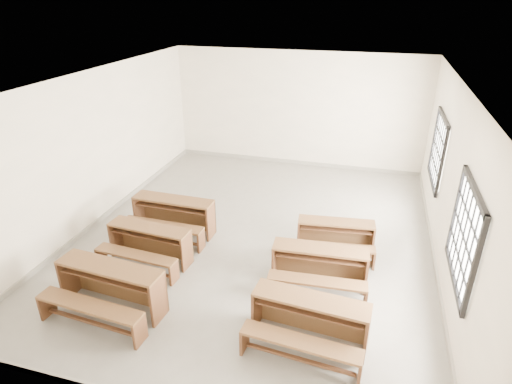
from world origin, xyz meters
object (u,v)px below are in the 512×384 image
(desk_set_0, at_px, (109,285))
(desk_set_3, at_px, (309,319))
(desk_set_2, at_px, (173,214))
(desk_set_5, at_px, (335,235))
(desk_set_1, at_px, (149,242))
(desk_set_4, at_px, (319,264))

(desk_set_0, distance_m, desk_set_3, 3.13)
(desk_set_2, distance_m, desk_set_5, 3.33)
(desk_set_1, xyz_separation_m, desk_set_5, (3.30, 1.24, -0.03))
(desk_set_4, bearing_deg, desk_set_3, -91.58)
(desk_set_2, xyz_separation_m, desk_set_4, (3.18, -0.95, -0.02))
(desk_set_1, distance_m, desk_set_3, 3.44)
(desk_set_1, relative_size, desk_set_5, 1.07)
(desk_set_4, relative_size, desk_set_5, 1.08)
(desk_set_4, distance_m, desk_set_5, 1.13)
(desk_set_2, xyz_separation_m, desk_set_3, (3.22, -2.32, -0.01))
(desk_set_4, height_order, desk_set_5, desk_set_4)
(desk_set_2, bearing_deg, desk_set_4, -15.57)
(desk_set_0, bearing_deg, desk_set_3, 7.06)
(desk_set_5, bearing_deg, desk_set_0, -147.31)
(desk_set_0, height_order, desk_set_3, desk_set_0)
(desk_set_2, relative_size, desk_set_5, 1.12)
(desk_set_1, distance_m, desk_set_2, 1.07)
(desk_set_3, relative_size, desk_set_5, 1.13)
(desk_set_0, distance_m, desk_set_2, 2.46)
(desk_set_1, bearing_deg, desk_set_5, 24.96)
(desk_set_0, bearing_deg, desk_set_1, 97.79)
(desk_set_0, relative_size, desk_set_1, 1.11)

